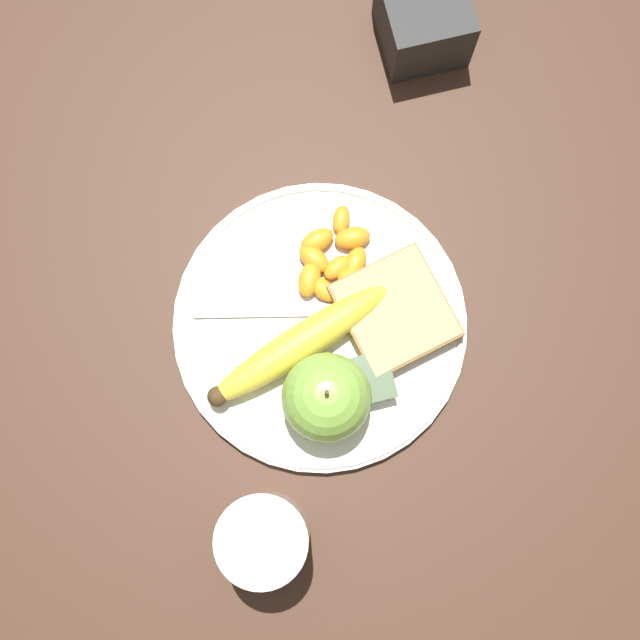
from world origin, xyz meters
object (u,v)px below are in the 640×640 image
at_px(plate, 320,325).
at_px(juice_glass, 265,537).
at_px(jam_packet, 372,379).
at_px(banana, 300,344).
at_px(fork, 321,310).
at_px(bread_slice, 395,312).
at_px(apple, 326,397).
at_px(condiment_caddy, 424,21).

xyz_separation_m(plate, juice_glass, (0.17, -0.09, 0.04)).
bearing_deg(jam_packet, banana, -129.08).
relative_size(juice_glass, fork, 0.56).
bearing_deg(plate, fork, 162.23).
xyz_separation_m(banana, bread_slice, (-0.01, 0.09, -0.01)).
height_order(apple, condiment_caddy, apple).
distance_m(plate, juice_glass, 0.20).
xyz_separation_m(juice_glass, banana, (-0.15, 0.07, -0.02)).
bearing_deg(jam_packet, fork, -158.42).
height_order(banana, fork, banana).
bearing_deg(apple, banana, -168.55).
height_order(plate, condiment_caddy, condiment_caddy).
distance_m(apple, bread_slice, 0.10).
height_order(juice_glass, condiment_caddy, juice_glass).
bearing_deg(bread_slice, juice_glass, -43.71).
bearing_deg(apple, condiment_caddy, 151.67).
bearing_deg(condiment_caddy, banana, -34.48).
height_order(plate, apple, apple).
height_order(juice_glass, fork, juice_glass).
distance_m(juice_glass, condiment_caddy, 0.49).
bearing_deg(condiment_caddy, juice_glass, -30.66).
relative_size(juice_glass, bread_slice, 0.98).
bearing_deg(fork, apple, -87.83).
bearing_deg(banana, plate, 125.75).
bearing_deg(jam_packet, condiment_caddy, 157.55).
bearing_deg(apple, plate, 170.61).
relative_size(banana, condiment_caddy, 2.44).
bearing_deg(apple, bread_slice, 128.36).
distance_m(apple, fork, 0.09).
distance_m(apple, banana, 0.06).
bearing_deg(banana, fork, 137.11).
relative_size(bread_slice, condiment_caddy, 1.45).
height_order(jam_packet, condiment_caddy, condiment_caddy).
distance_m(plate, apple, 0.08).
bearing_deg(juice_glass, jam_packet, 132.04).
distance_m(bread_slice, condiment_caddy, 0.28).
bearing_deg(fork, condiment_caddy, 69.48).
bearing_deg(banana, condiment_caddy, 145.52).
xyz_separation_m(bread_slice, jam_packet, (0.05, -0.03, -0.00)).
bearing_deg(bread_slice, jam_packet, -32.80).
height_order(plate, juice_glass, juice_glass).
distance_m(plate, condiment_caddy, 0.30).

